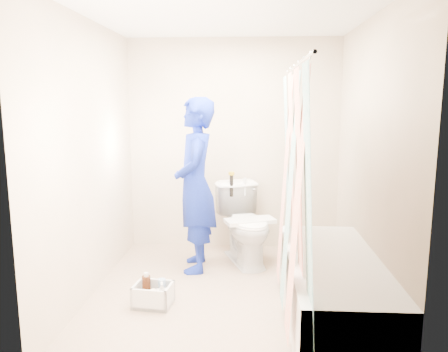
# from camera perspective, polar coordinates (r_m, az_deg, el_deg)

# --- Properties ---
(floor) EXTENTS (2.60, 2.60, 0.00)m
(floor) POSITION_cam_1_polar(r_m,az_deg,el_deg) (4.07, 0.40, -14.93)
(floor) COLOR tan
(floor) RESTS_ON ground
(ceiling) EXTENTS (2.40, 2.60, 0.02)m
(ceiling) POSITION_cam_1_polar(r_m,az_deg,el_deg) (3.76, 0.45, 20.46)
(ceiling) COLOR white
(ceiling) RESTS_ON wall_back
(wall_back) EXTENTS (2.40, 0.02, 2.40)m
(wall_back) POSITION_cam_1_polar(r_m,az_deg,el_deg) (5.02, 1.22, 4.03)
(wall_back) COLOR beige
(wall_back) RESTS_ON ground
(wall_front) EXTENTS (2.40, 0.02, 2.40)m
(wall_front) POSITION_cam_1_polar(r_m,az_deg,el_deg) (2.45, -1.19, -2.02)
(wall_front) COLOR beige
(wall_front) RESTS_ON ground
(wall_left) EXTENTS (0.02, 2.60, 2.40)m
(wall_left) POSITION_cam_1_polar(r_m,az_deg,el_deg) (3.98, -17.11, 2.10)
(wall_left) COLOR beige
(wall_left) RESTS_ON ground
(wall_right) EXTENTS (0.02, 2.60, 2.40)m
(wall_right) POSITION_cam_1_polar(r_m,az_deg,el_deg) (3.86, 18.52, 1.80)
(wall_right) COLOR beige
(wall_right) RESTS_ON ground
(bathtub) EXTENTS (0.70, 1.75, 0.50)m
(bathtub) POSITION_cam_1_polar(r_m,az_deg,el_deg) (3.63, 13.96, -13.81)
(bathtub) COLOR white
(bathtub) RESTS_ON ground
(curtain_rod) EXTENTS (0.02, 1.90, 0.02)m
(curtain_rod) POSITION_cam_1_polar(r_m,az_deg,el_deg) (3.29, 9.38, 13.97)
(curtain_rod) COLOR silver
(curtain_rod) RESTS_ON wall_back
(shower_curtain) EXTENTS (0.06, 1.75, 1.80)m
(shower_curtain) POSITION_cam_1_polar(r_m,az_deg,el_deg) (3.35, 8.94, -2.07)
(shower_curtain) COLOR white
(shower_curtain) RESTS_ON curtain_rod
(toilet) EXTENTS (0.72, 0.92, 0.83)m
(toilet) POSITION_cam_1_polar(r_m,az_deg,el_deg) (4.65, 2.84, -6.29)
(toilet) COLOR white
(toilet) RESTS_ON ground
(tank_lid) EXTENTS (0.55, 0.38, 0.04)m
(tank_lid) POSITION_cam_1_polar(r_m,az_deg,el_deg) (4.52, 3.42, -5.86)
(tank_lid) COLOR white
(tank_lid) RESTS_ON toilet
(tank_internals) EXTENTS (0.19, 0.10, 0.27)m
(tank_internals) POSITION_cam_1_polar(r_m,az_deg,el_deg) (4.75, 1.44, -0.97)
(tank_internals) COLOR black
(tank_internals) RESTS_ON toilet
(plumber) EXTENTS (0.49, 0.68, 1.74)m
(plumber) POSITION_cam_1_polar(r_m,az_deg,el_deg) (4.37, -3.75, -1.22)
(plumber) COLOR #1027A3
(plumber) RESTS_ON ground
(cleaning_caddy) EXTENTS (0.34, 0.28, 0.24)m
(cleaning_caddy) POSITION_cam_1_polar(r_m,az_deg,el_deg) (3.85, -9.11, -15.18)
(cleaning_caddy) COLOR silver
(cleaning_caddy) RESTS_ON ground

